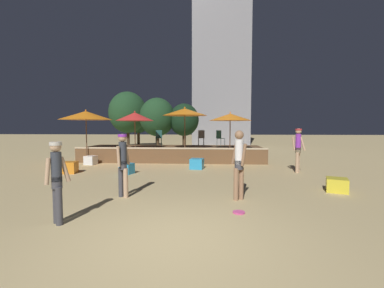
{
  "coord_description": "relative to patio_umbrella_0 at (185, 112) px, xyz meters",
  "views": [
    {
      "loc": [
        0.63,
        -4.2,
        1.94
      ],
      "look_at": [
        0.0,
        5.03,
        1.32
      ],
      "focal_mm": 24.0,
      "sensor_mm": 36.0,
      "label": 1
    }
  ],
  "objects": [
    {
      "name": "distant_building",
      "position": [
        2.53,
        16.11,
        5.24
      ],
      "size": [
        6.21,
        4.26,
        15.92
      ],
      "color": "gray",
      "rests_on": "ground"
    },
    {
      "name": "wooden_deck",
      "position": [
        -0.82,
        1.48,
        -2.33
      ],
      "size": [
        10.26,
        3.2,
        0.86
      ],
      "color": "brown",
      "rests_on": "ground"
    },
    {
      "name": "patio_umbrella_1",
      "position": [
        -2.68,
        0.04,
        -0.24
      ],
      "size": [
        2.03,
        2.03,
        2.79
      ],
      "color": "brown",
      "rests_on": "ground"
    },
    {
      "name": "patio_umbrella_3",
      "position": [
        -5.23,
        -0.24,
        -0.17
      ],
      "size": [
        2.69,
        2.69,
        2.85
      ],
      "color": "brown",
      "rests_on": "ground"
    },
    {
      "name": "cube_seat_0",
      "position": [
        -4.56,
        -3.12,
        -2.48
      ],
      "size": [
        0.62,
        0.62,
        0.48
      ],
      "rotation": [
        0.0,
        0.0,
        0.14
      ],
      "color": "orange",
      "rests_on": "ground"
    },
    {
      "name": "background_tree_1",
      "position": [
        -0.7,
        6.67,
        -0.24
      ],
      "size": [
        2.31,
        2.31,
        3.77
      ],
      "color": "#3D2B1C",
      "rests_on": "ground"
    },
    {
      "name": "ground_plane",
      "position": [
        0.66,
        -9.23,
        -2.72
      ],
      "size": [
        120.0,
        120.0,
        0.0
      ],
      "primitive_type": "plane",
      "color": "tan"
    },
    {
      "name": "person_2",
      "position": [
        -1.73,
        -8.59,
        -1.8
      ],
      "size": [
        0.39,
        0.42,
        1.66
      ],
      "rotation": [
        0.0,
        0.0,
        2.42
      ],
      "color": "#3F3F47",
      "rests_on": "ground"
    },
    {
      "name": "cube_seat_1",
      "position": [
        -4.83,
        -0.66,
        -2.49
      ],
      "size": [
        0.57,
        0.57,
        0.45
      ],
      "rotation": [
        0.0,
        0.0,
        -0.13
      ],
      "color": "white",
      "rests_on": "ground"
    },
    {
      "name": "background_tree_2",
      "position": [
        -2.79,
        6.49,
        -0.02
      ],
      "size": [
        2.74,
        2.74,
        4.21
      ],
      "color": "#3D2B1C",
      "rests_on": "ground"
    },
    {
      "name": "cube_seat_3",
      "position": [
        0.72,
        -1.66,
        -2.48
      ],
      "size": [
        0.67,
        0.67,
        0.48
      ],
      "rotation": [
        0.0,
        0.0,
        -0.16
      ],
      "color": "#2D9EDB",
      "rests_on": "ground"
    },
    {
      "name": "background_tree_3",
      "position": [
        -6.46,
        10.58,
        0.59
      ],
      "size": [
        3.56,
        3.56,
        5.27
      ],
      "color": "#3D2B1C",
      "rests_on": "ground"
    },
    {
      "name": "bistro_chair_0",
      "position": [
        -1.65,
        1.31,
        -1.32
      ],
      "size": [
        0.4,
        0.4,
        0.9
      ],
      "rotation": [
        0.0,
        0.0,
        0.1
      ],
      "color": "#1E4C47",
      "rests_on": "wooden_deck"
    },
    {
      "name": "patio_umbrella_0",
      "position": [
        0.0,
        0.0,
        0.0
      ],
      "size": [
        2.33,
        2.33,
        2.99
      ],
      "color": "brown",
      "rests_on": "ground"
    },
    {
      "name": "background_tree_0",
      "position": [
        -5.92,
        12.23,
        -0.05
      ],
      "size": [
        2.48,
        2.48,
        4.05
      ],
      "color": "#3D2B1C",
      "rests_on": "ground"
    },
    {
      "name": "patio_umbrella_2",
      "position": [
        2.36,
        -0.02,
        -0.28
      ],
      "size": [
        2.18,
        2.18,
        2.71
      ],
      "color": "brown",
      "rests_on": "ground"
    },
    {
      "name": "cube_seat_4",
      "position": [
        -2.11,
        -3.13,
        -2.5
      ],
      "size": [
        0.59,
        0.59,
        0.44
      ],
      "rotation": [
        0.0,
        0.0,
        -0.29
      ],
      "color": "#2D9EDB",
      "rests_on": "ground"
    },
    {
      "name": "person_1",
      "position": [
        5.04,
        -2.35,
        -1.63
      ],
      "size": [
        0.53,
        0.37,
        1.88
      ],
      "rotation": [
        0.0,
        0.0,
        4.16
      ],
      "color": "tan",
      "rests_on": "ground"
    },
    {
      "name": "cube_seat_2",
      "position": [
        5.12,
        -5.56,
        -2.52
      ],
      "size": [
        0.74,
        0.74,
        0.41
      ],
      "rotation": [
        0.0,
        0.0,
        -0.37
      ],
      "color": "yellow",
      "rests_on": "ground"
    },
    {
      "name": "person_0",
      "position": [
        -1.08,
        -6.58,
        -1.73
      ],
      "size": [
        0.29,
        0.5,
        1.75
      ],
      "rotation": [
        0.0,
        0.0,
        2.76
      ],
      "color": "tan",
      "rests_on": "ground"
    },
    {
      "name": "frisbee_disc",
      "position": [
        1.96,
        -7.7,
        -2.7
      ],
      "size": [
        0.28,
        0.28,
        0.03
      ],
      "color": "#E54C99",
      "rests_on": "ground"
    },
    {
      "name": "bistro_chair_2",
      "position": [
        0.83,
        1.25,
        -1.32
      ],
      "size": [
        0.4,
        0.4,
        0.9
      ],
      "rotation": [
        0.0,
        0.0,
        3.25
      ],
      "color": "#47474C",
      "rests_on": "wooden_deck"
    },
    {
      "name": "bistro_chair_1",
      "position": [
        1.86,
        0.77,
        -1.32
      ],
      "size": [
        0.48,
        0.48,
        0.9
      ],
      "rotation": [
        0.0,
        0.0,
        2.31
      ],
      "color": "#1E4C47",
      "rests_on": "wooden_deck"
    },
    {
      "name": "person_3",
      "position": [
        2.07,
        -6.62,
        -1.69
      ],
      "size": [
        0.39,
        0.51,
        1.85
      ],
      "rotation": [
        0.0,
        0.0,
        0.61
      ],
      "color": "#997051",
      "rests_on": "ground"
    }
  ]
}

